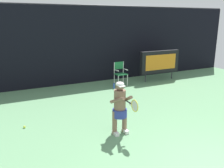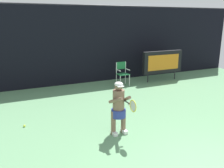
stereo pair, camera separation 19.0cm
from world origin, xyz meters
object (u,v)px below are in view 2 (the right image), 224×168
(umpire_chair, at_px, (122,72))
(tennis_racket, at_px, (133,106))
(scoreboard, at_px, (162,62))
(tennis_player, at_px, (119,106))
(tennis_ball_spare, at_px, (24,126))
(water_bottle, at_px, (116,86))

(umpire_chair, distance_m, tennis_racket, 5.42)
(scoreboard, relative_size, tennis_player, 1.53)
(tennis_racket, distance_m, tennis_ball_spare, 3.26)
(scoreboard, xyz_separation_m, umpire_chair, (-2.19, 0.10, -0.33))
(scoreboard, bearing_deg, tennis_player, -136.59)
(tennis_racket, bearing_deg, water_bottle, 70.72)
(water_bottle, relative_size, tennis_racket, 0.44)
(tennis_player, xyz_separation_m, tennis_racket, (0.13, -0.50, 0.16))
(scoreboard, xyz_separation_m, tennis_player, (-4.57, -4.32, -0.17))
(tennis_player, relative_size, tennis_racket, 2.39)
(scoreboard, distance_m, tennis_racket, 6.56)
(tennis_player, distance_m, tennis_ball_spare, 2.83)
(water_bottle, xyz_separation_m, tennis_racket, (-1.72, -4.50, 0.82))
(tennis_racket, bearing_deg, scoreboard, 48.98)
(scoreboard, relative_size, tennis_ball_spare, 32.35)
(umpire_chair, xyz_separation_m, tennis_ball_spare, (-4.67, -2.93, -0.58))
(scoreboard, distance_m, umpire_chair, 2.21)
(tennis_player, distance_m, tennis_racket, 0.54)
(tennis_player, relative_size, tennis_ball_spare, 21.18)
(scoreboard, xyz_separation_m, water_bottle, (-2.72, -0.32, -0.82))
(umpire_chair, bearing_deg, scoreboard, -2.51)
(tennis_player, bearing_deg, tennis_racket, -75.66)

